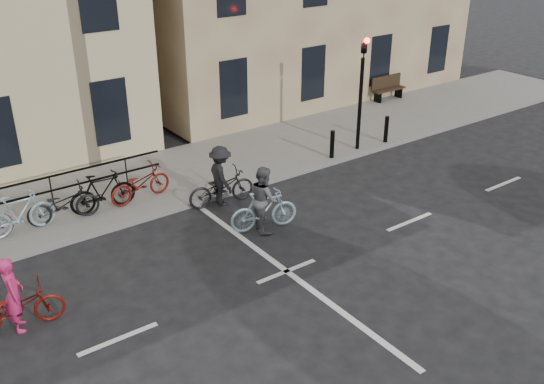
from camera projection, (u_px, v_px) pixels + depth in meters
ground at (287, 271)px, 13.59m from camera, size 120.00×120.00×0.00m
sidewalk at (27, 216)px, 15.84m from camera, size 46.00×4.00×0.15m
traffic_light at (362, 80)px, 18.98m from camera, size 0.18×0.30×3.90m
bollard_east at (332, 144)px, 19.08m from camera, size 0.14×0.14×0.90m
bollard_west at (386, 129)px, 20.35m from camera, size 0.14×0.14×0.90m
bench at (387, 87)px, 24.76m from camera, size 1.60×0.41×0.97m
parked_bikes at (19, 214)px, 14.71m from camera, size 8.30×1.23×1.05m
cyclist_pink at (16, 304)px, 11.56m from camera, size 1.86×0.93×1.58m
cyclist_grey at (264, 205)px, 15.07m from camera, size 1.83×0.97×1.70m
cyclist_dark at (221, 182)px, 16.36m from camera, size 1.96×1.16×1.68m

